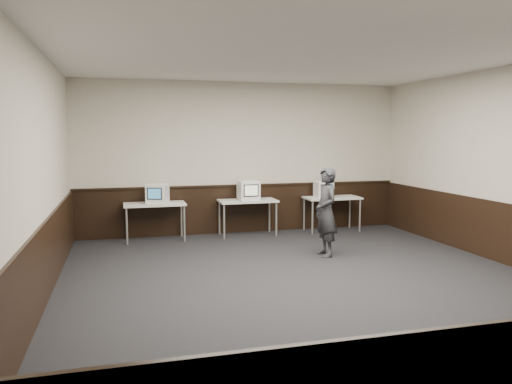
# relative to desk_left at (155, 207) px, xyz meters

# --- Properties ---
(floor) EXTENTS (8.00, 8.00, 0.00)m
(floor) POSITION_rel_desk_left_xyz_m (1.90, -3.60, -0.68)
(floor) COLOR black
(floor) RESTS_ON ground
(ceiling) EXTENTS (8.00, 8.00, 0.00)m
(ceiling) POSITION_rel_desk_left_xyz_m (1.90, -3.60, 2.52)
(ceiling) COLOR white
(ceiling) RESTS_ON back_wall
(back_wall) EXTENTS (7.00, 0.00, 7.00)m
(back_wall) POSITION_rel_desk_left_xyz_m (1.90, 0.40, 0.92)
(back_wall) COLOR beige
(back_wall) RESTS_ON ground
(left_wall) EXTENTS (0.00, 8.00, 8.00)m
(left_wall) POSITION_rel_desk_left_xyz_m (-1.60, -3.60, 0.92)
(left_wall) COLOR beige
(left_wall) RESTS_ON ground
(wainscot_back) EXTENTS (6.98, 0.04, 1.00)m
(wainscot_back) POSITION_rel_desk_left_xyz_m (1.90, 0.38, -0.18)
(wainscot_back) COLOR black
(wainscot_back) RESTS_ON back_wall
(wainscot_left) EXTENTS (0.04, 7.98, 1.00)m
(wainscot_left) POSITION_rel_desk_left_xyz_m (-1.58, -3.60, -0.18)
(wainscot_left) COLOR black
(wainscot_left) RESTS_ON left_wall
(wainscot_rail) EXTENTS (6.98, 0.06, 0.04)m
(wainscot_rail) POSITION_rel_desk_left_xyz_m (1.90, 0.36, 0.34)
(wainscot_rail) COLOR black
(wainscot_rail) RESTS_ON wainscot_back
(desk_left) EXTENTS (1.20, 0.60, 0.75)m
(desk_left) POSITION_rel_desk_left_xyz_m (0.00, 0.00, 0.00)
(desk_left) COLOR silver
(desk_left) RESTS_ON ground
(desk_center) EXTENTS (1.20, 0.60, 0.75)m
(desk_center) POSITION_rel_desk_left_xyz_m (1.90, 0.00, 0.00)
(desk_center) COLOR silver
(desk_center) RESTS_ON ground
(desk_right) EXTENTS (1.20, 0.60, 0.75)m
(desk_right) POSITION_rel_desk_left_xyz_m (3.80, 0.00, 0.00)
(desk_right) COLOR silver
(desk_right) RESTS_ON ground
(emac_left) EXTENTS (0.50, 0.51, 0.39)m
(emac_left) POSITION_rel_desk_left_xyz_m (0.06, -0.01, 0.27)
(emac_left) COLOR white
(emac_left) RESTS_ON desk_left
(emac_center) EXTENTS (0.41, 0.45, 0.41)m
(emac_center) POSITION_rel_desk_left_xyz_m (1.91, -0.05, 0.28)
(emac_center) COLOR white
(emac_center) RESTS_ON desk_center
(emac_right) EXTENTS (0.37, 0.40, 0.35)m
(emac_right) POSITION_rel_desk_left_xyz_m (3.60, 0.01, 0.25)
(emac_right) COLOR white
(emac_right) RESTS_ON desk_right
(person) EXTENTS (0.38, 0.57, 1.54)m
(person) POSITION_rel_desk_left_xyz_m (2.78, -2.06, 0.09)
(person) COLOR #26272C
(person) RESTS_ON ground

